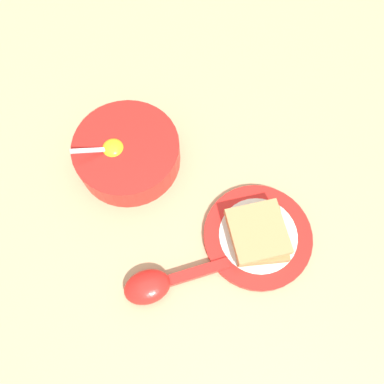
# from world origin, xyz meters

# --- Properties ---
(ground_plane) EXTENTS (3.00, 3.00, 0.00)m
(ground_plane) POSITION_xyz_m (0.00, 0.00, 0.00)
(ground_plane) COLOR tan
(egg_bowl) EXTENTS (0.18, 0.18, 0.08)m
(egg_bowl) POSITION_xyz_m (-0.04, 0.12, 0.03)
(egg_bowl) COLOR red
(egg_bowl) RESTS_ON ground_plane
(toast_plate) EXTENTS (0.18, 0.18, 0.01)m
(toast_plate) POSITION_xyz_m (0.14, -0.06, 0.01)
(toast_plate) COLOR red
(toast_plate) RESTS_ON ground_plane
(toast_sandwich) EXTENTS (0.09, 0.10, 0.03)m
(toast_sandwich) POSITION_xyz_m (0.14, -0.06, 0.03)
(toast_sandwich) COLOR #9E7042
(toast_sandwich) RESTS_ON toast_plate
(soup_spoon) EXTENTS (0.17, 0.06, 0.03)m
(soup_spoon) POSITION_xyz_m (-0.04, -0.10, 0.01)
(soup_spoon) COLOR red
(soup_spoon) RESTS_ON ground_plane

